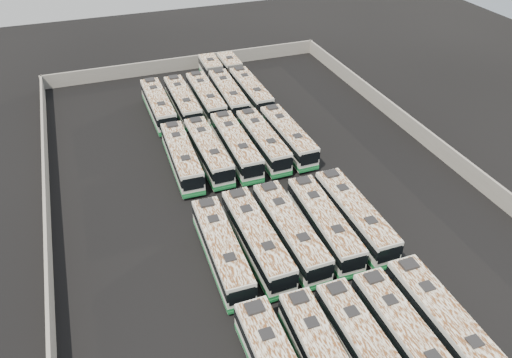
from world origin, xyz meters
The scene contains 20 objects.
ground centered at (0.00, 0.00, 0.00)m, with size 140.00×140.00×0.00m, color black.
perimeter_wall centered at (0.00, 0.00, 1.10)m, with size 45.20×73.20×2.20m.
bus_front_center centered at (-0.82, -22.57, 1.73)m, with size 2.64×12.05×3.39m.
bus_front_right centered at (2.46, -22.60, 1.74)m, with size 2.60×12.10×3.41m.
bus_front_far_right centered at (5.83, -22.57, 1.80)m, with size 2.64×12.48×3.52m.
bus_midfront_far_left centered at (-7.59, -8.76, 1.76)m, with size 2.81×12.23×3.43m.
bus_midfront_left centered at (-4.19, -8.57, 1.80)m, with size 2.86×12.54×3.52m.
bus_midfront_center centered at (-0.90, -8.58, 1.80)m, with size 2.83×12.52×3.52m.
bus_midfront_right centered at (2.59, -8.64, 1.77)m, with size 2.90×12.32×3.45m.
bus_midfront_far_right centered at (5.90, -8.61, 1.79)m, with size 2.63×12.41×3.50m.
bus_midback_far_left centered at (-7.44, 7.55, 1.76)m, with size 2.86×12.24×3.43m.
bus_midback_left centered at (-4.25, 7.70, 1.76)m, with size 2.78×12.24×3.44m.
bus_midback_center centered at (-0.87, 7.68, 1.81)m, with size 2.70×12.55×3.54m.
bus_midback_right centered at (2.54, 7.71, 1.74)m, with size 2.70×12.14×3.41m.
bus_midback_far_right centered at (5.85, 7.73, 1.74)m, with size 2.79×12.12×3.40m.
bus_back_far_left centered at (-7.45, 21.45, 1.76)m, with size 2.68×12.23×3.44m.
bus_back_left centered at (-4.09, 21.38, 1.74)m, with size 2.63×12.11×3.41m.
bus_back_center centered at (-0.78, 21.38, 1.77)m, with size 2.61×12.32×3.47m.
bus_back_right centered at (2.55, 24.48, 1.76)m, with size 3.07×19.07×3.45m.
bus_back_far_right centered at (5.82, 24.49, 1.72)m, with size 2.59×18.63×3.38m.
Camera 1 is at (-15.94, -40.59, 32.50)m, focal length 35.00 mm.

